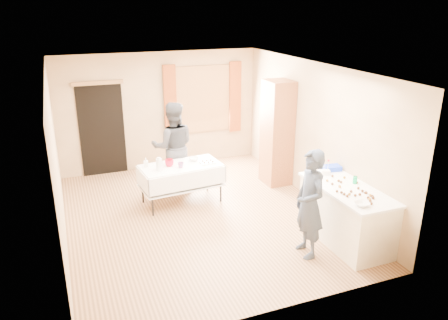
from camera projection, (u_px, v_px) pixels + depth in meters
name	position (u px, v px, depth m)	size (l,w,h in m)	color
floor	(200.00, 216.00, 7.78)	(4.50, 5.50, 0.02)	#9E7047
ceiling	(196.00, 68.00, 6.90)	(4.50, 5.50, 0.02)	white
wall_back	(160.00, 111.00, 9.76)	(4.50, 0.02, 2.60)	tan
wall_front	(274.00, 217.00, 4.92)	(4.50, 0.02, 2.60)	tan
wall_left	(55.00, 163.00, 6.57)	(0.02, 5.50, 2.60)	tan
wall_right	(314.00, 133.00, 8.11)	(0.02, 5.50, 2.60)	tan
window_frame	(203.00, 99.00, 10.00)	(1.32, 0.06, 1.52)	olive
window_pane	(203.00, 99.00, 9.99)	(1.20, 0.02, 1.40)	white
curtain_left	(170.00, 102.00, 9.69)	(0.28, 0.06, 1.65)	brown
curtain_right	(235.00, 97.00, 10.22)	(0.28, 0.06, 1.65)	brown
doorway	(102.00, 130.00, 9.40)	(0.95, 0.04, 2.00)	black
door_lintel	(97.00, 83.00, 9.02)	(1.05, 0.06, 0.08)	olive
cabinet	(277.00, 133.00, 8.91)	(0.50, 0.60, 2.15)	brown
counter	(346.00, 214.00, 6.84)	(0.79, 1.67, 0.91)	white
party_table	(181.00, 180.00, 8.18)	(1.57, 0.91, 0.75)	black
chair	(179.00, 171.00, 9.05)	(0.45, 0.45, 0.95)	black
girl	(310.00, 204.00, 6.34)	(0.43, 0.62, 1.65)	#252E42
woman	(173.00, 147.00, 8.64)	(0.99, 0.84, 1.79)	black
soda_can	(355.00, 180.00, 6.82)	(0.07, 0.07, 0.12)	#05944C
mixing_bowl	(362.00, 204.00, 6.08)	(0.20, 0.20, 0.05)	white
foam_block	(325.00, 172.00, 7.18)	(0.15, 0.10, 0.08)	white
blue_basket	(332.00, 168.00, 7.37)	(0.30, 0.20, 0.08)	blue
pitcher	(159.00, 165.00, 7.78)	(0.11, 0.11, 0.22)	silver
cup_red	(169.00, 163.00, 8.01)	(0.20, 0.20, 0.13)	red
cup_rainbow	(181.00, 165.00, 7.93)	(0.12, 0.12, 0.10)	red
small_bowl	(194.00, 159.00, 8.31)	(0.21, 0.21, 0.06)	white
pastry_tray	(208.00, 163.00, 8.17)	(0.28, 0.20, 0.02)	white
bottle	(146.00, 162.00, 7.96)	(0.09, 0.09, 0.17)	white
cake_balls	(352.00, 190.00, 6.56)	(0.53, 1.11, 0.04)	#3F2314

